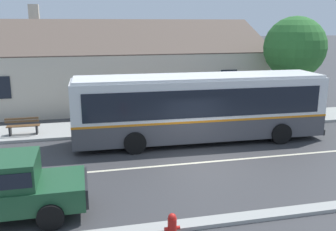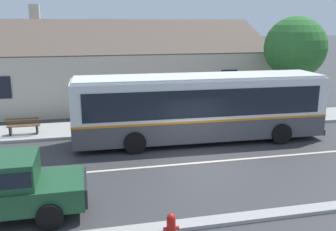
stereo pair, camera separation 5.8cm
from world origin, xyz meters
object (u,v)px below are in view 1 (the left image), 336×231
object	(u,v)px
bench_down_street	(118,120)
street_tree_primary	(294,49)
bus_stop_sign	(288,95)
bench_by_building	(23,127)
fire_hydrant	(172,227)
transit_bus	(200,106)

from	to	relation	value
bench_down_street	street_tree_primary	world-z (taller)	street_tree_primary
bus_stop_sign	bench_down_street	bearing A→B (deg)	175.80
bus_stop_sign	street_tree_primary	bearing A→B (deg)	54.96
bench_by_building	bench_down_street	size ratio (longest dim) A/B	1.05
fire_hydrant	bus_stop_sign	world-z (taller)	bus_stop_sign
bench_down_street	bench_by_building	bearing A→B (deg)	-176.78
street_tree_primary	fire_hydrant	world-z (taller)	street_tree_primary
fire_hydrant	bus_stop_sign	size ratio (longest dim) A/B	0.35
transit_bus	bench_by_building	bearing A→B (deg)	163.47
bench_down_street	fire_hydrant	size ratio (longest dim) A/B	1.85
bench_by_building	street_tree_primary	world-z (taller)	street_tree_primary
transit_bus	street_tree_primary	size ratio (longest dim) A/B	2.00
transit_bus	bench_down_street	world-z (taller)	transit_bus
bench_down_street	street_tree_primary	distance (m)	11.74
transit_bus	bench_by_building	xyz separation A→B (m)	(-8.54, 2.53, -1.18)
street_tree_primary	fire_hydrant	bearing A→B (deg)	-130.99
bus_stop_sign	bench_by_building	bearing A→B (deg)	178.26
bench_by_building	bus_stop_sign	xyz separation A→B (m)	(14.50, -0.44, 1.08)
transit_bus	fire_hydrant	size ratio (longest dim) A/B	14.72
fire_hydrant	bench_down_street	bearing A→B (deg)	91.71
fire_hydrant	transit_bus	bearing A→B (deg)	67.69
bench_by_building	fire_hydrant	world-z (taller)	bench_by_building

